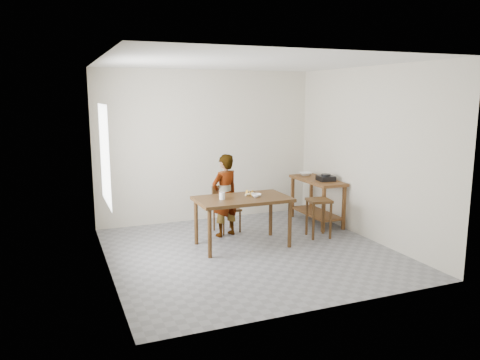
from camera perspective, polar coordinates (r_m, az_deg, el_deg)
name	(u,v)px	position (r m, az deg, el deg)	size (l,w,h in m)	color
floor	(250,253)	(6.94, 1.25, -8.87)	(4.00, 4.00, 0.04)	slate
ceiling	(251,61)	(6.57, 1.35, 14.33)	(4.00, 4.00, 0.04)	white
wall_back	(207,146)	(8.49, -4.10, 4.15)	(4.00, 0.04, 2.70)	beige
wall_front	(329,186)	(4.85, 10.75, -0.70)	(4.00, 0.04, 2.70)	beige
wall_left	(103,169)	(6.11, -16.38, 1.33)	(0.04, 4.00, 2.70)	beige
wall_right	(368,154)	(7.63, 15.39, 3.10)	(0.04, 4.00, 2.70)	beige
window_pane	(105,155)	(6.30, -16.18, 2.97)	(0.02, 1.10, 1.30)	white
dining_table	(242,222)	(7.08, 0.30, -5.11)	(1.40, 0.80, 0.75)	#412812
prep_counter	(317,201)	(8.44, 9.35, -2.54)	(0.50, 1.20, 0.80)	brown
child	(225,195)	(7.52, -1.87, -1.89)	(0.49, 0.32, 1.34)	white
dining_chair	(227,209)	(7.81, -1.61, -3.58)	(0.37, 0.37, 0.77)	#412812
stool	(319,218)	(7.65, 9.55, -4.60)	(0.35, 0.35, 0.62)	#412812
glass_tumbler	(222,196)	(6.87, -2.20, -1.95)	(0.08, 0.08, 0.10)	white
small_bowl	(256,195)	(7.04, 2.02, -1.89)	(0.15, 0.15, 0.05)	white
banana	(250,194)	(7.12, 1.18, -1.69)	(0.16, 0.11, 0.06)	yellow
serving_bowl	(305,174)	(8.69, 7.97, 0.74)	(0.24, 0.24, 0.06)	white
gas_burner	(326,178)	(8.20, 10.42, 0.22)	(0.27, 0.27, 0.09)	black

